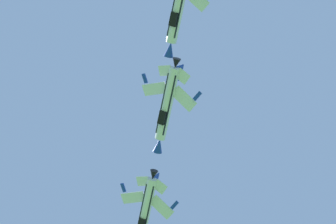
% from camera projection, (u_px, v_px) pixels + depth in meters
% --- Properties ---
extents(fighter_jet_lead, '(10.41, 14.95, 4.85)m').
position_uv_depth(fighter_jet_lead, '(145.00, 213.00, 135.76)').
color(fighter_jet_lead, white).
extents(fighter_jet_left_wing, '(10.23, 14.95, 5.23)m').
position_uv_depth(fighter_jet_left_wing, '(167.00, 105.00, 127.39)').
color(fighter_jet_left_wing, white).
extents(fighter_jet_right_wing, '(10.25, 14.95, 5.20)m').
position_uv_depth(fighter_jet_right_wing, '(178.00, 7.00, 124.09)').
color(fighter_jet_right_wing, white).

